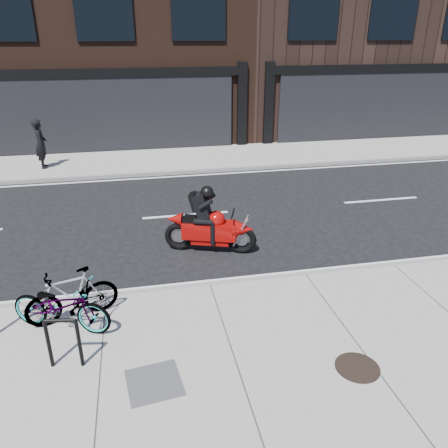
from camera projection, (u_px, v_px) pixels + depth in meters
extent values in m
plane|color=black|center=(196.00, 246.00, 10.45)|extent=(120.00, 120.00, 0.00)
cube|color=gray|center=(248.00, 403.00, 5.93)|extent=(60.00, 6.00, 0.13)
cube|color=gray|center=(168.00, 160.00, 17.37)|extent=(60.00, 3.50, 0.13)
cube|color=black|center=(343.00, 1.00, 22.79)|extent=(12.00, 10.00, 12.50)
cylinder|color=black|center=(49.00, 344.00, 6.35)|extent=(0.06, 0.06, 0.81)
cylinder|color=black|center=(79.00, 343.00, 6.37)|extent=(0.06, 0.06, 0.81)
cylinder|color=black|center=(60.00, 321.00, 6.20)|extent=(0.45, 0.13, 0.06)
imported|color=gray|center=(61.00, 305.00, 7.16)|extent=(1.84, 1.24, 0.91)
imported|color=gray|center=(72.00, 295.00, 7.41)|extent=(1.62, 0.87, 0.94)
torus|color=black|center=(242.00, 240.00, 10.02)|extent=(0.69, 0.36, 0.68)
torus|color=black|center=(179.00, 236.00, 10.19)|extent=(0.69, 0.36, 0.68)
cube|color=#900806|center=(209.00, 230.00, 10.02)|extent=(1.30, 0.77, 0.39)
cone|color=#900806|center=(244.00, 229.00, 9.91)|extent=(0.59, 0.58, 0.46)
sphere|color=#900806|center=(216.00, 220.00, 9.90)|extent=(0.41, 0.41, 0.41)
cube|color=black|center=(196.00, 219.00, 9.96)|extent=(0.63, 0.46, 0.12)
cylinder|color=silver|center=(187.00, 234.00, 10.35)|extent=(0.57, 0.27, 0.09)
cube|color=black|center=(202.00, 205.00, 9.80)|extent=(0.50, 0.48, 0.61)
cube|color=black|center=(194.00, 202.00, 9.79)|extent=(0.33, 0.37, 0.42)
sphere|color=black|center=(207.00, 192.00, 9.66)|extent=(0.30, 0.30, 0.30)
imported|color=black|center=(41.00, 144.00, 15.79)|extent=(0.52, 0.70, 1.76)
cylinder|color=black|center=(357.00, 367.00, 6.47)|extent=(0.81, 0.81, 0.02)
cube|color=#48484B|center=(154.00, 382.00, 6.19)|extent=(0.84, 0.84, 0.02)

